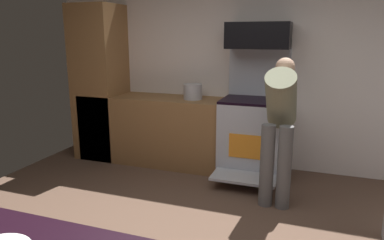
{
  "coord_description": "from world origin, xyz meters",
  "views": [
    {
      "loc": [
        0.96,
        -2.25,
        1.7
      ],
      "look_at": [
        0.06,
        0.3,
        1.05
      ],
      "focal_mm": 33.27,
      "sensor_mm": 36.0,
      "label": 1
    }
  ],
  "objects_px": {
    "oven_range": "(253,134)",
    "stock_pot": "(193,92)",
    "person_cook": "(280,120)",
    "microwave": "(258,36)"
  },
  "relations": [
    {
      "from": "person_cook",
      "to": "stock_pot",
      "type": "height_order",
      "value": "person_cook"
    },
    {
      "from": "microwave",
      "to": "stock_pot",
      "type": "relative_size",
      "value": 3.08
    },
    {
      "from": "oven_range",
      "to": "microwave",
      "type": "xyz_separation_m",
      "value": [
        0.0,
        0.09,
        1.18
      ]
    },
    {
      "from": "oven_range",
      "to": "stock_pot",
      "type": "height_order",
      "value": "oven_range"
    },
    {
      "from": "oven_range",
      "to": "microwave",
      "type": "relative_size",
      "value": 2.08
    },
    {
      "from": "stock_pot",
      "to": "microwave",
      "type": "bearing_deg",
      "value": 5.78
    },
    {
      "from": "person_cook",
      "to": "stock_pot",
      "type": "xyz_separation_m",
      "value": [
        -1.16,
        0.68,
        0.12
      ]
    },
    {
      "from": "oven_range",
      "to": "person_cook",
      "type": "bearing_deg",
      "value": -61.0
    },
    {
      "from": "microwave",
      "to": "oven_range",
      "type": "bearing_deg",
      "value": -90.0
    },
    {
      "from": "oven_range",
      "to": "stock_pot",
      "type": "relative_size",
      "value": 6.42
    }
  ]
}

